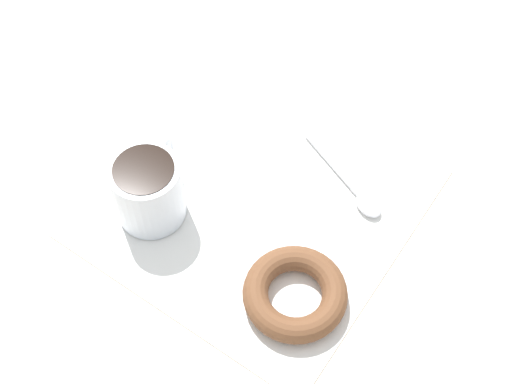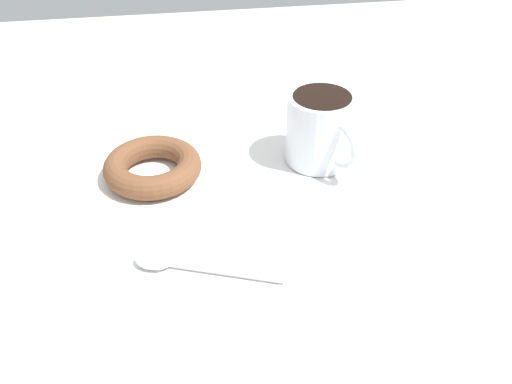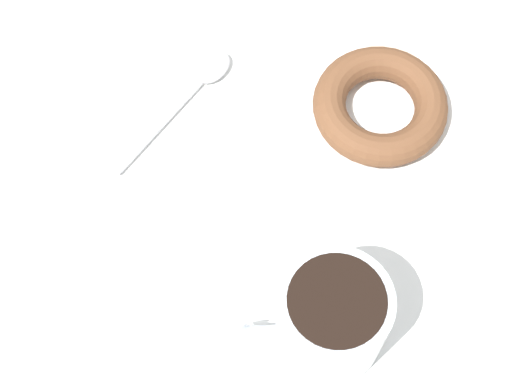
# 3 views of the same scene
# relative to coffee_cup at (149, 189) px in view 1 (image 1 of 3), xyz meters

# --- Properties ---
(ground_plane) EXTENTS (1.20, 1.20, 0.02)m
(ground_plane) POSITION_rel_coffee_cup_xyz_m (0.06, -0.07, -0.06)
(ground_plane) COLOR beige
(napkin) EXTENTS (0.35, 0.35, 0.00)m
(napkin) POSITION_rel_coffee_cup_xyz_m (0.08, -0.09, -0.04)
(napkin) COLOR white
(napkin) RESTS_ON ground_plane
(coffee_cup) EXTENTS (0.11, 0.08, 0.08)m
(coffee_cup) POSITION_rel_coffee_cup_xyz_m (0.00, 0.00, 0.00)
(coffee_cup) COLOR silver
(coffee_cup) RESTS_ON napkin
(donut) EXTENTS (0.11, 0.11, 0.03)m
(donut) POSITION_rel_coffee_cup_xyz_m (0.01, -0.20, -0.03)
(donut) COLOR brown
(donut) RESTS_ON napkin
(spoon) EXTENTS (0.06, 0.14, 0.01)m
(spoon) POSITION_rel_coffee_cup_xyz_m (0.16, -0.18, -0.04)
(spoon) COLOR silver
(spoon) RESTS_ON napkin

